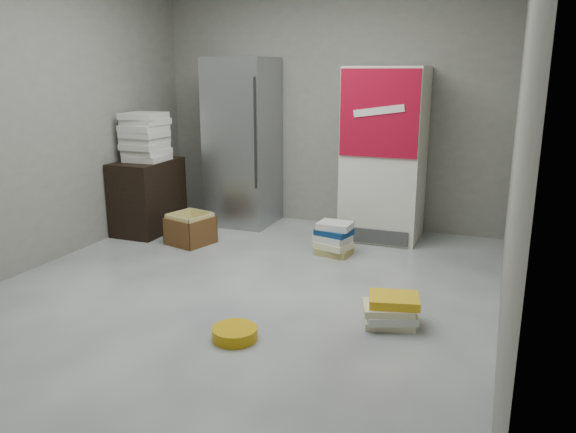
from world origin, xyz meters
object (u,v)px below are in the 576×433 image
(phonebook_stack_main, at_px, (334,239))
(cardboard_box, at_px, (190,231))
(wood_shelf, at_px, (148,196))
(coke_cooler, at_px, (384,154))
(steel_fridge, at_px, (243,143))

(phonebook_stack_main, xyz_separation_m, cardboard_box, (-1.50, -0.20, -0.03))
(wood_shelf, bearing_deg, phonebook_stack_main, -1.19)
(cardboard_box, bearing_deg, coke_cooler, 43.70)
(steel_fridge, bearing_deg, cardboard_box, -99.15)
(cardboard_box, bearing_deg, wood_shelf, 175.64)
(wood_shelf, bearing_deg, steel_fridge, 41.31)
(coke_cooler, xyz_separation_m, cardboard_box, (-1.81, -0.97, -0.77))
(coke_cooler, height_order, phonebook_stack_main, coke_cooler)
(steel_fridge, xyz_separation_m, cardboard_box, (-0.16, -0.97, -0.82))
(phonebook_stack_main, bearing_deg, coke_cooler, 77.66)
(wood_shelf, distance_m, cardboard_box, 0.76)
(coke_cooler, relative_size, cardboard_box, 3.66)
(coke_cooler, bearing_deg, cardboard_box, -151.82)
(steel_fridge, bearing_deg, coke_cooler, -0.18)
(wood_shelf, distance_m, phonebook_stack_main, 2.19)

